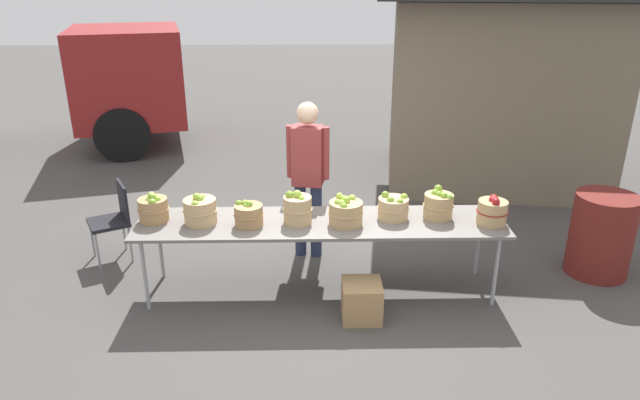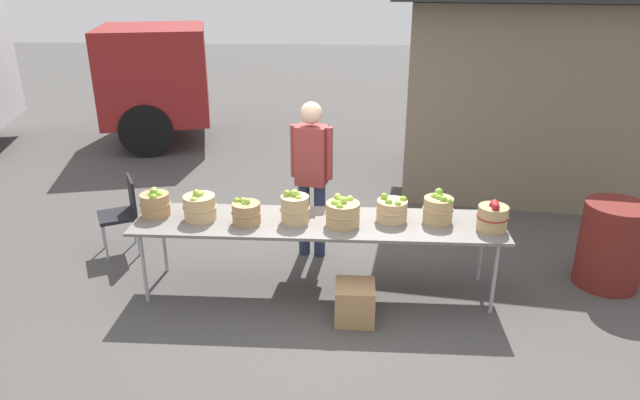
{
  "view_description": "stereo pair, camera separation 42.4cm",
  "coord_description": "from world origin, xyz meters",
  "px_view_note": "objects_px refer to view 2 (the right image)",
  "views": [
    {
      "loc": [
        -0.11,
        -4.97,
        2.98
      ],
      "look_at": [
        0.0,
        0.3,
        0.85
      ],
      "focal_mm": 32.2,
      "sensor_mm": 36.0,
      "label": 1
    },
    {
      "loc": [
        0.31,
        -4.97,
        2.98
      ],
      "look_at": [
        0.0,
        0.3,
        0.85
      ],
      "focal_mm": 32.2,
      "sensor_mm": 36.0,
      "label": 2
    }
  ],
  "objects_px": {
    "vendor_adult": "(312,168)",
    "folding_chair": "(123,209)",
    "apple_basket_green_5": "(392,210)",
    "apple_basket_red_0": "(493,216)",
    "produce_crate": "(355,302)",
    "apple_basket_green_0": "(155,203)",
    "apple_basket_green_1": "(200,207)",
    "apple_basket_green_4": "(343,213)",
    "market_table": "(318,225)",
    "trash_barrel": "(612,245)",
    "apple_basket_green_6": "(438,209)",
    "apple_basket_green_3": "(295,207)",
    "apple_basket_green_2": "(246,212)"
  },
  "relations": [
    {
      "from": "produce_crate",
      "to": "vendor_adult",
      "type": "bearing_deg",
      "value": 110.76
    },
    {
      "from": "market_table",
      "to": "apple_basket_green_1",
      "type": "xyz_separation_m",
      "value": [
        -1.13,
        0.0,
        0.16
      ]
    },
    {
      "from": "apple_basket_green_1",
      "to": "apple_basket_green_4",
      "type": "relative_size",
      "value": 0.97
    },
    {
      "from": "vendor_adult",
      "to": "apple_basket_green_5",
      "type": "bearing_deg",
      "value": 150.11
    },
    {
      "from": "apple_basket_green_5",
      "to": "apple_basket_green_6",
      "type": "bearing_deg",
      "value": 0.45
    },
    {
      "from": "apple_basket_green_1",
      "to": "apple_basket_green_5",
      "type": "distance_m",
      "value": 1.83
    },
    {
      "from": "apple_basket_green_3",
      "to": "apple_basket_red_0",
      "type": "distance_m",
      "value": 1.83
    },
    {
      "from": "apple_basket_green_2",
      "to": "trash_barrel",
      "type": "bearing_deg",
      "value": 5.97
    },
    {
      "from": "market_table",
      "to": "trash_barrel",
      "type": "relative_size",
      "value": 4.03
    },
    {
      "from": "vendor_adult",
      "to": "apple_basket_green_4",
      "type": "bearing_deg",
      "value": 123.8
    },
    {
      "from": "apple_basket_green_5",
      "to": "apple_basket_red_0",
      "type": "height_order",
      "value": "apple_basket_red_0"
    },
    {
      "from": "apple_basket_green_0",
      "to": "apple_basket_green_2",
      "type": "distance_m",
      "value": 0.92
    },
    {
      "from": "apple_basket_red_0",
      "to": "apple_basket_green_5",
      "type": "bearing_deg",
      "value": 171.1
    },
    {
      "from": "apple_basket_green_2",
      "to": "apple_basket_green_4",
      "type": "xyz_separation_m",
      "value": [
        0.91,
        0.01,
        0.01
      ]
    },
    {
      "from": "apple_basket_green_3",
      "to": "apple_basket_green_4",
      "type": "height_order",
      "value": "apple_basket_green_3"
    },
    {
      "from": "apple_basket_green_0",
      "to": "apple_basket_green_2",
      "type": "relative_size",
      "value": 1.04
    },
    {
      "from": "apple_basket_green_3",
      "to": "apple_basket_green_6",
      "type": "distance_m",
      "value": 1.35
    },
    {
      "from": "apple_basket_green_3",
      "to": "produce_crate",
      "type": "height_order",
      "value": "apple_basket_green_3"
    },
    {
      "from": "apple_basket_green_4",
      "to": "vendor_adult",
      "type": "bearing_deg",
      "value": 112.72
    },
    {
      "from": "apple_basket_green_3",
      "to": "trash_barrel",
      "type": "xyz_separation_m",
      "value": [
        3.13,
        0.32,
        -0.46
      ]
    },
    {
      "from": "apple_basket_green_4",
      "to": "trash_barrel",
      "type": "distance_m",
      "value": 2.73
    },
    {
      "from": "apple_basket_green_5",
      "to": "folding_chair",
      "type": "distance_m",
      "value": 3.01
    },
    {
      "from": "apple_basket_green_2",
      "to": "apple_basket_red_0",
      "type": "bearing_deg",
      "value": -0.18
    },
    {
      "from": "apple_basket_green_4",
      "to": "apple_basket_red_0",
      "type": "bearing_deg",
      "value": -0.61
    },
    {
      "from": "apple_basket_green_0",
      "to": "apple_basket_green_1",
      "type": "height_order",
      "value": "apple_basket_green_1"
    },
    {
      "from": "vendor_adult",
      "to": "apple_basket_green_1",
      "type": "bearing_deg",
      "value": 48.52
    },
    {
      "from": "folding_chair",
      "to": "apple_basket_green_6",
      "type": "bearing_deg",
      "value": 50.46
    },
    {
      "from": "apple_basket_green_6",
      "to": "produce_crate",
      "type": "relative_size",
      "value": 0.84
    },
    {
      "from": "apple_basket_green_0",
      "to": "apple_basket_green_6",
      "type": "xyz_separation_m",
      "value": [
        2.72,
        0.02,
        0.01
      ]
    },
    {
      "from": "apple_basket_green_6",
      "to": "apple_basket_green_3",
      "type": "bearing_deg",
      "value": -176.45
    },
    {
      "from": "vendor_adult",
      "to": "market_table",
      "type": "bearing_deg",
      "value": 109.7
    },
    {
      "from": "apple_basket_green_6",
      "to": "vendor_adult",
      "type": "bearing_deg",
      "value": 150.57
    },
    {
      "from": "apple_basket_green_0",
      "to": "folding_chair",
      "type": "height_order",
      "value": "apple_basket_green_0"
    },
    {
      "from": "trash_barrel",
      "to": "apple_basket_green_2",
      "type": "bearing_deg",
      "value": -174.03
    },
    {
      "from": "apple_basket_green_2",
      "to": "apple_basket_green_4",
      "type": "distance_m",
      "value": 0.91
    },
    {
      "from": "apple_basket_green_4",
      "to": "apple_basket_green_6",
      "type": "bearing_deg",
      "value": 8.3
    },
    {
      "from": "market_table",
      "to": "produce_crate",
      "type": "relative_size",
      "value": 9.84
    },
    {
      "from": "apple_basket_green_6",
      "to": "market_table",
      "type": "bearing_deg",
      "value": -176.29
    },
    {
      "from": "apple_basket_red_0",
      "to": "produce_crate",
      "type": "bearing_deg",
      "value": -161.42
    },
    {
      "from": "apple_basket_green_1",
      "to": "apple_basket_green_3",
      "type": "relative_size",
      "value": 1.01
    },
    {
      "from": "apple_basket_red_0",
      "to": "folding_chair",
      "type": "distance_m",
      "value": 3.93
    },
    {
      "from": "apple_basket_green_4",
      "to": "trash_barrel",
      "type": "relative_size",
      "value": 0.39
    },
    {
      "from": "apple_basket_green_1",
      "to": "apple_basket_green_6",
      "type": "relative_size",
      "value": 1.08
    },
    {
      "from": "apple_basket_green_1",
      "to": "folding_chair",
      "type": "distance_m",
      "value": 1.36
    },
    {
      "from": "folding_chair",
      "to": "trash_barrel",
      "type": "height_order",
      "value": "trash_barrel"
    },
    {
      "from": "vendor_adult",
      "to": "folding_chair",
      "type": "xyz_separation_m",
      "value": [
        -2.1,
        -0.03,
        -0.51
      ]
    },
    {
      "from": "apple_basket_green_5",
      "to": "apple_basket_red_0",
      "type": "xyz_separation_m",
      "value": [
        0.91,
        -0.14,
        0.02
      ]
    },
    {
      "from": "apple_basket_green_0",
      "to": "apple_basket_green_5",
      "type": "xyz_separation_m",
      "value": [
        2.28,
        0.01,
        -0.02
      ]
    },
    {
      "from": "apple_basket_green_3",
      "to": "apple_basket_green_1",
      "type": "bearing_deg",
      "value": 179.24
    },
    {
      "from": "apple_basket_green_2",
      "to": "folding_chair",
      "type": "relative_size",
      "value": 0.33
    }
  ]
}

